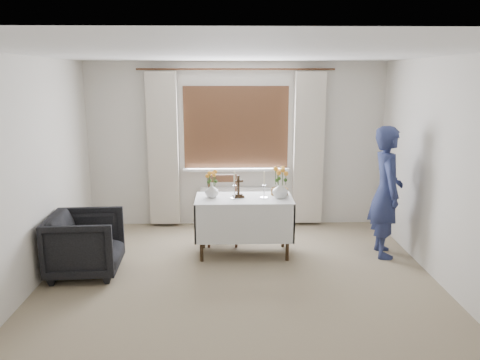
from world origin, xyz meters
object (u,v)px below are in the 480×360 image
object	(u,v)px
wooden_cross	(238,187)
person	(386,192)
altar_table	(244,226)
wooden_chair	(223,210)
flower_vase_left	(212,190)
flower_vase_right	(280,190)
armchair	(85,244)

from	to	relation	value
wooden_cross	person	bearing A→B (deg)	-19.79
person	wooden_cross	bearing A→B (deg)	92.05
person	altar_table	bearing A→B (deg)	92.52
wooden_chair	person	distance (m)	2.18
flower_vase_left	flower_vase_right	world-z (taller)	flower_vase_right
armchair	wooden_chair	bearing A→B (deg)	-60.98
flower_vase_right	wooden_chair	bearing A→B (deg)	148.73
altar_table	person	size ratio (longest dim) A/B	0.74
person	flower_vase_left	distance (m)	2.23
altar_table	flower_vase_right	xyz separation A→B (m)	(0.46, -0.02, 0.49)
person	flower_vase_left	world-z (taller)	person
altar_table	flower_vase_left	size ratio (longest dim) A/B	6.76
wooden_chair	wooden_cross	size ratio (longest dim) A/B	3.31
armchair	flower_vase_left	size ratio (longest dim) A/B	4.41
altar_table	person	xyz separation A→B (m)	(1.81, -0.05, 0.46)
armchair	flower_vase_right	xyz separation A→B (m)	(2.34, 0.55, 0.50)
wooden_cross	flower_vase_right	bearing A→B (deg)	-21.83
altar_table	wooden_chair	size ratio (longest dim) A/B	1.31
wooden_chair	person	world-z (taller)	person
person	wooden_cross	distance (m)	1.89
person	flower_vase_right	distance (m)	1.35
altar_table	wooden_cross	bearing A→B (deg)	165.82
armchair	wooden_cross	bearing A→B (deg)	-75.04
armchair	flower_vase_right	bearing A→B (deg)	-79.89
person	flower_vase_right	size ratio (longest dim) A/B	8.08
wooden_chair	flower_vase_left	distance (m)	0.57
wooden_chair	armchair	bearing A→B (deg)	-147.88
armchair	wooden_cross	xyz separation A→B (m)	(1.80, 0.59, 0.54)
wooden_chair	wooden_cross	world-z (taller)	wooden_cross
altar_table	wooden_chair	xyz separation A→B (m)	(-0.28, 0.43, 0.09)
flower_vase_left	person	bearing A→B (deg)	-2.19
altar_table	flower_vase_right	distance (m)	0.67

